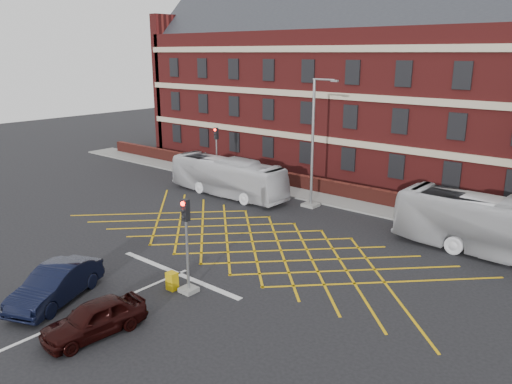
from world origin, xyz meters
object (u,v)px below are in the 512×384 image
Objects in this scene: street_lamp at (313,165)px; direction_signs at (205,162)px; bus_left at (227,177)px; traffic_light_far at (217,158)px; traffic_light_near at (187,255)px; bus_right at (508,229)px; utility_cabinet at (172,281)px; car_maroon at (94,318)px; car_navy at (56,284)px.

street_lamp is 3.92× the size of direction_signs.
bus_left is 4.53× the size of direction_signs.
street_lamp is (10.55, -1.55, 1.18)m from traffic_light_far.
bus_left is at bearing 126.68° from traffic_light_near.
utility_cabinet is at bearing 142.75° from bus_right.
utility_cabinet is at bearing 103.79° from car_maroon.
bus_left is 2.33× the size of traffic_light_near.
street_lamp is at bearing 101.76° from traffic_light_near.
utility_cabinet is (-0.60, 4.29, -0.25)m from car_maroon.
traffic_light_far is 0.50× the size of street_lamp.
traffic_light_far is at bearing 54.26° from bus_left.
bus_right is at bearing 66.72° from car_maroon.
street_lamp reaches higher than bus_left.
car_maroon is at bearing -81.46° from street_lamp.
car_navy is at bearing -63.69° from traffic_light_far.
direction_signs is (-0.82, -0.55, -0.39)m from traffic_light_far.
car_maroon is at bearing -150.38° from bus_left.
bus_right is at bearing -5.07° from direction_signs.
traffic_light_near is 1.57m from utility_cabinet.
direction_signs is at bearing 85.73° from bus_right.
bus_right is at bearing -5.12° from street_lamp.
traffic_light_near is at bearing -49.28° from traffic_light_far.
bus_left is 15.62m from traffic_light_near.
car_maroon is 0.92× the size of traffic_light_far.
traffic_light_far is at bearing 128.61° from utility_cabinet.
car_maroon is at bearing -56.62° from traffic_light_far.
direction_signs is 20.60m from utility_cabinet.
street_lamp is at bearing -74.53° from bus_left.
utility_cabinet is at bearing -51.39° from traffic_light_far.
traffic_light_far is at bearing 93.08° from car_navy.
bus_right is 2.66× the size of traffic_light_near.
car_maroon is 19.08m from street_lamp.
street_lamp is 11.53m from direction_signs.
traffic_light_far reaches higher than bus_right.
traffic_light_near reaches higher than utility_cabinet.
traffic_light_near reaches higher than car_maroon.
traffic_light_near is (9.33, -12.52, 0.38)m from bus_left.
car_maroon is 4.34m from utility_cabinet.
bus_left is 2.54× the size of car_maroon.
bus_left is 5.24m from traffic_light_far.
traffic_light_far is 1.06m from direction_signs.
car_navy is at bearing 142.83° from bus_right.
utility_cabinet is (2.97, 3.84, -0.36)m from car_navy.
street_lamp is at bearing -5.01° from direction_signs.
utility_cabinet is (8.60, -12.84, -0.97)m from bus_left.
car_navy is 1.10× the size of traffic_light_far.
car_maroon is (-9.82, -17.60, -0.91)m from bus_right.
utility_cabinet is at bearing -156.31° from traffic_light_near.
bus_right is 1.32× the size of street_lamp.
bus_left is 17.62m from car_navy.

